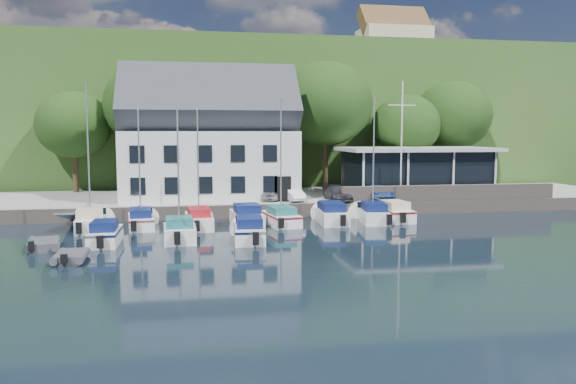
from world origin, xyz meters
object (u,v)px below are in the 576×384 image
Objects in this scene: boat_r2_0 at (105,232)px; boat_r1_5 at (331,212)px; car_blue at (378,192)px; dinghy_0 at (44,243)px; car_white at (293,194)px; flagpole at (402,141)px; boat_r1_7 at (394,211)px; dinghy_1 at (71,255)px; car_dgrey at (338,193)px; boat_r1_1 at (139,167)px; boat_r1_6 at (373,161)px; boat_r2_1 at (178,166)px; car_silver at (268,192)px; boat_r2_2 at (249,228)px; club_pavilion at (416,171)px; boat_r1_4 at (281,166)px; boat_r1_2 at (198,164)px; harbor_building at (210,145)px; boat_r1_0 at (88,163)px; boat_r1_3 at (247,214)px.

boat_r1_5 is at bearing 20.37° from boat_r2_0.
car_blue is 25.38m from dinghy_0.
flagpole is (8.61, -0.88, 4.17)m from car_white.
dinghy_1 is (-20.52, -9.65, -0.42)m from boat_r1_7.
car_dgrey is 15.89m from boat_r1_1.
car_blue is 22.15m from boat_r2_0.
boat_r1_5 is 4.75m from boat_r1_6.
car_blue is 0.41× the size of boat_r2_1.
boat_r2_0 reaches higher than dinghy_1.
car_silver is 11.46m from flagpole.
boat_r1_5 is 8.57m from boat_r2_2.
club_pavilion is 16.06m from boat_r1_4.
harbor_building is at bearing 78.98° from boat_r1_2.
boat_r1_7 is at bearing -42.79° from car_white.
flagpole is at bearing 57.15° from boat_r1_6.
dinghy_1 is (-17.55, -14.37, -1.26)m from car_dgrey.
boat_r1_4 is at bearing -179.65° from boat_r1_7.
boat_r1_7 is at bearing -31.60° from car_silver.
car_blue is (6.86, -0.44, 0.08)m from car_white.
boat_r1_7 is (8.45, -5.90, -0.86)m from car_silver.
boat_r2_1 is 1.45× the size of boat_r2_2.
boat_r2_1 is at bearing -4.23° from dinghy_0.
flagpole is (15.03, -4.48, 0.37)m from harbor_building.
car_blue is 0.45× the size of boat_r1_4.
boat_r1_5 is 18.45m from dinghy_1.
boat_r1_6 is at bearing 4.32° from dinghy_0.
harbor_building is 2.34× the size of boat_r2_2.
dinghy_1 is at bearing -103.63° from boat_r2_0.
flagpole reaches higher than boat_r1_0.
car_white is at bearing -22.92° from car_silver.
boat_r2_1 is at bearing 177.17° from boat_r2_2.
boat_r1_3 is 0.89× the size of boat_r2_2.
boat_r1_4 is at bearing -168.84° from boat_r1_5.
club_pavilion is 13.75m from car_silver.
boat_r1_0 is 7.55m from boat_r2_1.
car_silver is 0.96× the size of car_blue.
boat_r2_1 is at bearing -164.63° from boat_r1_7.
boat_r1_0 is 19.38m from boat_r1_6.
boat_r1_3 is (-12.84, -4.21, -4.97)m from flagpole.
harbor_building reaches higher than boat_r1_2.
dinghy_0 is (-14.18, -5.65, -3.77)m from boat_r1_4.
boat_r1_5 is (13.17, -0.03, -3.37)m from boat_r1_1.
boat_r1_5 is 12.31m from boat_r2_1.
car_blue is 0.39× the size of flagpole.
boat_r1_4 is at bearing 34.84° from dinghy_1.
boat_r2_0 is at bearing -146.84° from car_white.
car_blue is 0.60× the size of boat_r2_2.
dinghy_0 is (-4.71, -6.17, -3.77)m from boat_r1_1.
boat_r1_4 reaches higher than boat_r1_1.
boat_r1_4 is (9.48, -0.53, 0.00)m from boat_r1_1.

